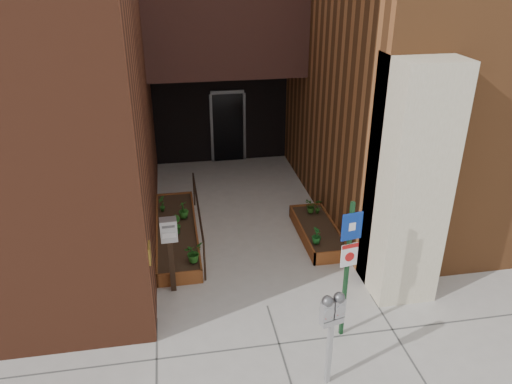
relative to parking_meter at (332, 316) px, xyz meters
name	(u,v)px	position (x,y,z in m)	size (l,w,h in m)	color
ground	(267,306)	(-0.54, 1.90, -1.25)	(80.00, 80.00, 0.00)	#9E9991
planter_left	(177,234)	(-2.09, 4.60, -1.12)	(0.90, 3.60, 0.30)	brown
planter_right	(318,232)	(1.06, 4.10, -1.12)	(0.80, 2.20, 0.30)	brown
handrail	(198,209)	(-1.59, 4.55, -0.51)	(0.04, 3.34, 0.90)	black
parking_meter	(332,316)	(0.00, 0.00, 0.00)	(0.37, 0.21, 1.62)	#ACACAE
sign_post	(348,257)	(0.55, 0.96, 0.29)	(0.34, 0.11, 2.51)	#163C1E
payment_dropbox	(169,240)	(-2.22, 2.70, -0.14)	(0.31, 0.24, 1.54)	black
shrub_left_a	(193,252)	(-1.79, 3.17, -0.75)	(0.36, 0.36, 0.40)	#24601B
shrub_left_b	(176,224)	(-2.09, 4.36, -0.75)	(0.22, 0.22, 0.40)	#22631C
shrub_left_c	(183,209)	(-1.90, 5.03, -0.74)	(0.23, 0.23, 0.41)	#225E1A
shrub_left_d	(162,203)	(-2.39, 5.45, -0.76)	(0.20, 0.20, 0.39)	#215F1B
shrub_right_a	(316,235)	(0.81, 3.41, -0.77)	(0.20, 0.20, 0.36)	#17501B
shrub_right_b	(318,206)	(1.22, 4.71, -0.77)	(0.19, 0.19, 0.36)	#275E1A
shrub_right_c	(311,207)	(1.06, 4.75, -0.79)	(0.28, 0.28, 0.32)	#285819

